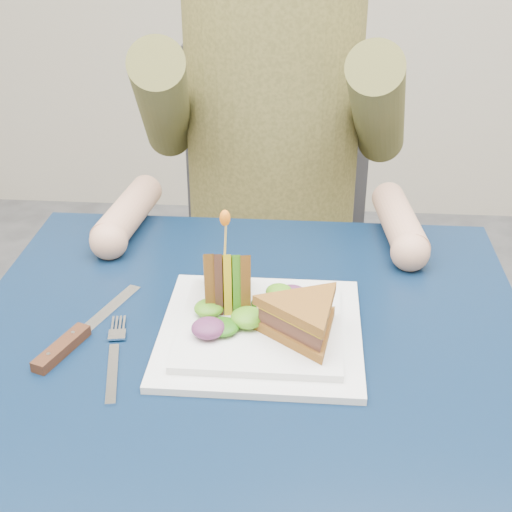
# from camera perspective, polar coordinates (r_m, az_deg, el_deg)

# --- Properties ---
(table) EXTENTS (0.75, 0.75, 0.73)m
(table) POSITION_cam_1_polar(r_m,az_deg,el_deg) (0.96, -0.95, -11.10)
(table) COLOR black
(table) RESTS_ON ground
(chair) EXTENTS (0.42, 0.40, 0.93)m
(chair) POSITION_cam_1_polar(r_m,az_deg,el_deg) (1.62, 1.42, 2.05)
(chair) COLOR #47474C
(chair) RESTS_ON ground
(diner) EXTENTS (0.54, 0.59, 0.74)m
(diner) POSITION_cam_1_polar(r_m,az_deg,el_deg) (1.38, 1.34, 13.90)
(diner) COLOR brown
(diner) RESTS_ON chair
(plate) EXTENTS (0.26, 0.26, 0.02)m
(plate) POSITION_cam_1_polar(r_m,az_deg,el_deg) (0.93, 0.37, -5.89)
(plate) COLOR white
(plate) RESTS_ON table
(sandwich_flat) EXTENTS (0.18, 0.18, 0.05)m
(sandwich_flat) POSITION_cam_1_polar(r_m,az_deg,el_deg) (0.89, 3.82, -5.02)
(sandwich_flat) COLOR brown
(sandwich_flat) RESTS_ON plate
(sandwich_upright) EXTENTS (0.08, 0.13, 0.13)m
(sandwich_upright) POSITION_cam_1_polar(r_m,az_deg,el_deg) (0.95, -2.38, -1.97)
(sandwich_upright) COLOR brown
(sandwich_upright) RESTS_ON plate
(fork) EXTENTS (0.05, 0.18, 0.01)m
(fork) POSITION_cam_1_polar(r_m,az_deg,el_deg) (0.91, -11.28, -8.08)
(fork) COLOR silver
(fork) RESTS_ON table
(knife) EXTENTS (0.09, 0.22, 0.02)m
(knife) POSITION_cam_1_polar(r_m,az_deg,el_deg) (0.95, -14.55, -6.54)
(knife) COLOR silver
(knife) RESTS_ON table
(toothpick) EXTENTS (0.01, 0.01, 0.06)m
(toothpick) POSITION_cam_1_polar(r_m,az_deg,el_deg) (0.92, -2.46, 1.48)
(toothpick) COLOR tan
(toothpick) RESTS_ON sandwich_upright
(toothpick_frill) EXTENTS (0.01, 0.01, 0.02)m
(toothpick_frill) POSITION_cam_1_polar(r_m,az_deg,el_deg) (0.90, -2.50, 3.06)
(toothpick_frill) COLOR orange
(toothpick_frill) RESTS_ON sandwich_upright
(lettuce_spill) EXTENTS (0.15, 0.13, 0.02)m
(lettuce_spill) POSITION_cam_1_polar(r_m,az_deg,el_deg) (0.93, 0.73, -4.48)
(lettuce_spill) COLOR #337A14
(lettuce_spill) RESTS_ON plate
(onion_ring) EXTENTS (0.04, 0.04, 0.02)m
(onion_ring) POSITION_cam_1_polar(r_m,az_deg,el_deg) (0.92, 1.34, -4.41)
(onion_ring) COLOR #9E4C7A
(onion_ring) RESTS_ON plate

